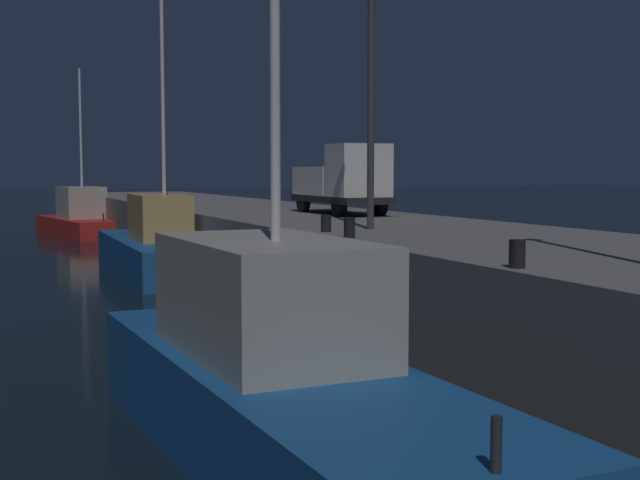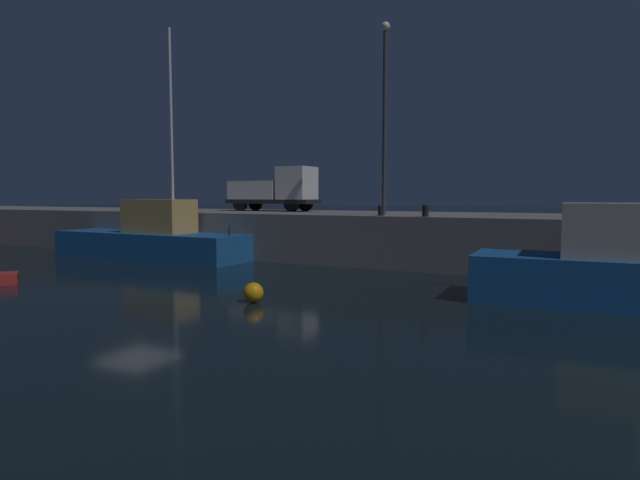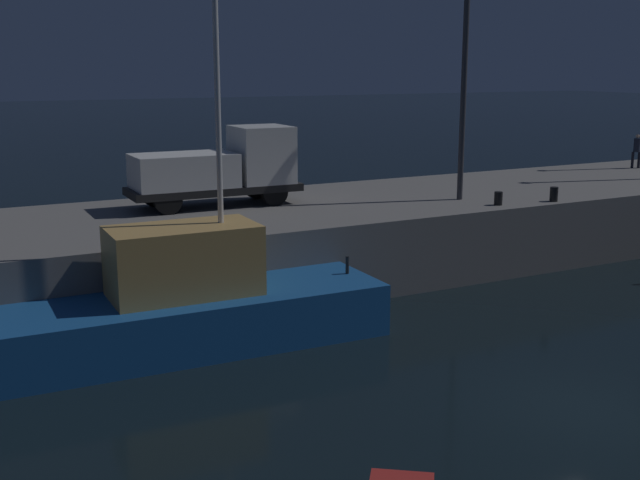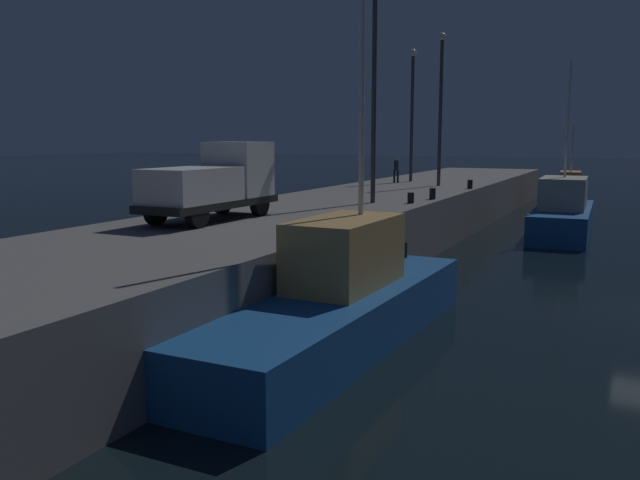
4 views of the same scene
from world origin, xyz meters
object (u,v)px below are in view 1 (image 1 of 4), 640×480
object	(u,v)px
lamp_post_west	(371,39)
bollard_west	(349,228)
fishing_boat_blue	(280,383)
bollard_central	(326,223)
fishing_boat_orange	(157,248)
bollard_east	(517,254)
utility_truck	(342,181)
fishing_trawler_red	(81,219)

from	to	relation	value
lamp_post_west	bollard_west	distance (m)	5.98
fishing_boat_blue	bollard_west	distance (m)	9.57
bollard_central	fishing_boat_orange	bearing A→B (deg)	-170.89
bollard_west	bollard_east	world-z (taller)	bollard_west
fishing_boat_orange	bollard_west	world-z (taller)	fishing_boat_orange
fishing_boat_orange	lamp_post_west	world-z (taller)	fishing_boat_orange
fishing_boat_orange	bollard_east	xyz separation A→B (m)	(21.40, 1.54, 1.63)
utility_truck	fishing_trawler_red	bearing A→B (deg)	-165.95
fishing_boat_blue	bollard_central	world-z (taller)	fishing_boat_blue
fishing_trawler_red	bollard_central	distance (m)	33.89
lamp_post_west	bollard_east	size ratio (longest dim) A/B	18.94
fishing_trawler_red	fishing_boat_blue	distance (m)	44.20
fishing_trawler_red	fishing_boat_orange	world-z (taller)	fishing_boat_orange
lamp_post_west	bollard_central	xyz separation A→B (m)	(0.43, -1.55, -5.07)
lamp_post_west	fishing_trawler_red	bearing A→B (deg)	-173.75
fishing_trawler_red	bollard_west	bearing A→B (deg)	2.83
utility_truck	bollard_central	bearing A→B (deg)	-27.26
fishing_boat_orange	bollard_central	world-z (taller)	fishing_boat_orange
lamp_post_west	bollard_west	size ratio (longest dim) A/B	18.24
fishing_boat_orange	bollard_central	distance (m)	12.50
fishing_trawler_red	bollard_east	bearing A→B (deg)	2.23
fishing_boat_orange	bollard_west	bearing A→B (deg)	6.49
fishing_trawler_red	lamp_post_west	bearing A→B (deg)	6.25
bollard_west	fishing_trawler_red	bearing A→B (deg)	-177.17
utility_truck	bollard_east	world-z (taller)	utility_truck
utility_truck	bollard_east	xyz separation A→B (m)	(17.47, -4.70, -1.02)
fishing_trawler_red	fishing_boat_blue	size ratio (longest dim) A/B	1.03
fishing_boat_blue	utility_truck	size ratio (longest dim) A/B	1.80
lamp_post_west	bollard_west	world-z (taller)	lamp_post_west
utility_truck	bollard_west	xyz separation A→B (m)	(10.49, -4.60, -1.01)
lamp_post_west	bollard_west	bearing A→B (deg)	-35.56
fishing_trawler_red	fishing_boat_orange	bearing A→B (deg)	0.36
lamp_post_west	bollard_east	distance (m)	11.03
bollard_east	fishing_boat_blue	bearing A→B (deg)	-76.47
fishing_boat_blue	utility_truck	distance (m)	21.02
lamp_post_west	bollard_central	world-z (taller)	lamp_post_west
fishing_boat_blue	bollard_east	bearing A→B (deg)	103.53
utility_truck	bollard_west	size ratio (longest dim) A/B	11.40
lamp_post_west	bollard_west	xyz separation A→B (m)	(2.62, -1.87, -5.04)
lamp_post_west	utility_truck	size ratio (longest dim) A/B	1.60
bollard_east	fishing_boat_orange	bearing A→B (deg)	-175.89
fishing_boat_blue	fishing_boat_orange	size ratio (longest dim) A/B	0.88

